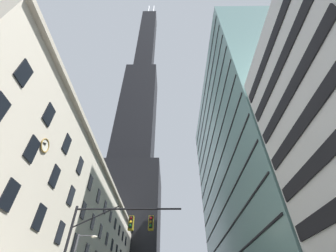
% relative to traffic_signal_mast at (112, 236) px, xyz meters
% --- Properties ---
extents(station_building, '(14.10, 71.68, 22.51)m').
position_rel_traffic_signal_mast_xyz_m(station_building, '(-14.50, 24.69, 5.36)').
color(station_building, beige).
rests_on(station_building, ground).
extents(dark_skyscraper, '(26.49, 26.49, 234.89)m').
position_rel_traffic_signal_mast_xyz_m(dark_skyscraper, '(-13.00, 69.49, 63.90)').
color(dark_skyscraper, black).
rests_on(dark_skyscraper, ground).
extents(glass_office_midrise, '(14.31, 46.17, 51.71)m').
position_rel_traffic_signal_mast_xyz_m(glass_office_midrise, '(21.31, 24.08, 19.98)').
color(glass_office_midrise, gray).
rests_on(glass_office_midrise, ground).
extents(traffic_signal_mast, '(8.75, 0.63, 8.01)m').
position_rel_traffic_signal_mast_xyz_m(traffic_signal_mast, '(0.00, 0.00, 0.00)').
color(traffic_signal_mast, black).
rests_on(traffic_signal_mast, sidewalk_left).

